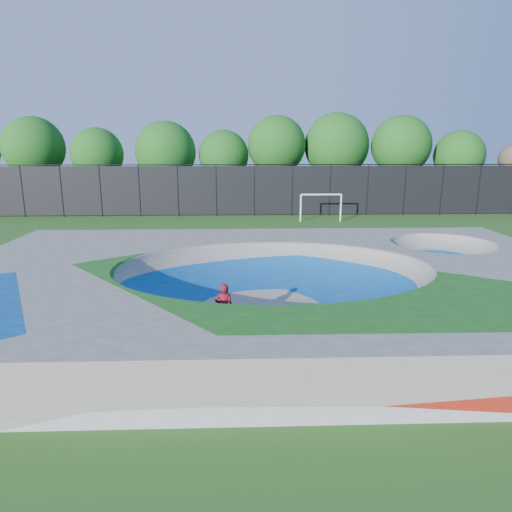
{
  "coord_description": "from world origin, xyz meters",
  "views": [
    {
      "loc": [
        -1.11,
        -15.1,
        5.55
      ],
      "look_at": [
        -0.49,
        3.0,
        1.1
      ],
      "focal_mm": 32.0,
      "sensor_mm": 36.0,
      "label": 1
    }
  ],
  "objects": [
    {
      "name": "ground",
      "position": [
        0.0,
        0.0,
        0.0
      ],
      "size": [
        120.0,
        120.0,
        0.0
      ],
      "primitive_type": "plane",
      "color": "#245116",
      "rests_on": "ground"
    },
    {
      "name": "skater",
      "position": [
        -1.62,
        -2.19,
        0.77
      ],
      "size": [
        0.58,
        0.4,
        1.54
      ],
      "primitive_type": "imported",
      "rotation": [
        0.0,
        0.0,
        3.08
      ],
      "color": "red",
      "rests_on": "ground"
    },
    {
      "name": "skateboard",
      "position": [
        -1.62,
        -2.19,
        0.03
      ],
      "size": [
        0.8,
        0.33,
        0.05
      ],
      "primitive_type": "cube",
      "rotation": [
        0.0,
        0.0,
        -0.14
      ],
      "color": "black",
      "rests_on": "ground"
    },
    {
      "name": "skate_deck",
      "position": [
        0.0,
        0.0,
        0.75
      ],
      "size": [
        22.0,
        14.0,
        1.5
      ],
      "primitive_type": "cube",
      "color": "gray",
      "rests_on": "ground"
    },
    {
      "name": "treeline",
      "position": [
        -1.5,
        26.57,
        5.11
      ],
      "size": [
        51.78,
        6.91,
        8.34
      ],
      "color": "#423421",
      "rests_on": "ground"
    },
    {
      "name": "fence",
      "position": [
        0.0,
        21.0,
        2.1
      ],
      "size": [
        48.09,
        0.09,
        4.04
      ],
      "color": "black",
      "rests_on": "ground"
    },
    {
      "name": "soccer_goal",
      "position": [
        4.8,
        18.07,
        1.41
      ],
      "size": [
        3.09,
        0.12,
        2.04
      ],
      "color": "white",
      "rests_on": "ground"
    }
  ]
}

